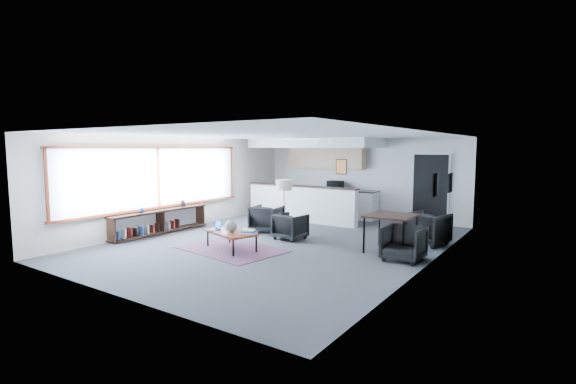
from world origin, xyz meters
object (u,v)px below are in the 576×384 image
Objects in this scene: dining_chair_near at (403,245)px; dining_table at (391,218)px; ceramic_pot at (231,226)px; laptop at (216,227)px; armchair_left at (267,217)px; floor_lamp at (284,187)px; coffee_table at (231,233)px; dining_chair_far at (428,229)px; microwave at (335,184)px; armchair_right at (290,225)px; book_stack at (249,232)px.

dining_table is at bearing 131.47° from dining_chair_near.
laptop is at bearing 175.34° from ceramic_pot.
armchair_left is 0.54× the size of floor_lamp.
coffee_table is 4.65m from dining_chair_far.
laptop is 0.50× the size of dining_chair_far.
coffee_table is 3.87× the size of laptop.
microwave is (-3.26, 3.59, 0.34)m from dining_table.
coffee_table is 1.97× the size of armchair_right.
armchair_right is at bearing 91.15° from coffee_table.
ceramic_pot is 0.72× the size of book_stack.
coffee_table is at bearing -159.60° from dining_chair_near.
laptop is 2.19m from floor_lamp.
floor_lamp is (-0.40, 0.29, 0.92)m from armchair_right.
dining_table is at bearing -51.98° from microwave.
laptop is at bearing -160.61° from coffee_table.
book_stack is at bearing 59.03° from dining_chair_far.
armchair_left reaches higher than coffee_table.
floor_lamp is 2.04× the size of dining_chair_far.
armchair_right is at bearing -36.43° from floor_lamp.
microwave reaches higher than armchair_left.
book_stack is at bearing -144.95° from dining_table.
dining_chair_near is (3.99, 1.27, -0.14)m from laptop.
floor_lamp is at bearing 88.04° from ceramic_pot.
dining_chair_far is (3.49, 3.08, -0.19)m from ceramic_pot.
book_stack is at bearing 9.95° from ceramic_pot.
coffee_table is 2.15m from floor_lamp.
microwave is at bearing 109.50° from laptop.
book_stack is at bearing 24.35° from laptop.
book_stack is 3.14m from dining_table.
dining_table is (2.55, 0.17, 0.40)m from armchair_right.
microwave is at bearing 132.90° from dining_chair_near.
laptop is 3.96m from dining_table.
armchair_right is 1.45× the size of microwave.
book_stack is 0.53× the size of armchair_right.
dining_chair_far is at bearing 91.05° from dining_chair_near.
ceramic_pot is 0.47m from book_stack.
book_stack is 5.47m from microwave.
laptop is 5.47m from microwave.
dining_table is (2.94, -0.12, -0.52)m from floor_lamp.
ceramic_pot is 0.38× the size of armchair_right.
coffee_table is at bearing -176.63° from book_stack.
book_stack is 0.26× the size of floor_lamp.
dining_chair_far reaches higher than laptop.
ceramic_pot is 0.38× the size of dining_chair_far.
laptop is 0.94m from book_stack.
laptop is 5.01m from dining_chair_far.
laptop is 0.74× the size of microwave.
coffee_table is 0.46m from laptop.
book_stack is 2.30m from armchair_left.
armchair_left reaches higher than armchair_right.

